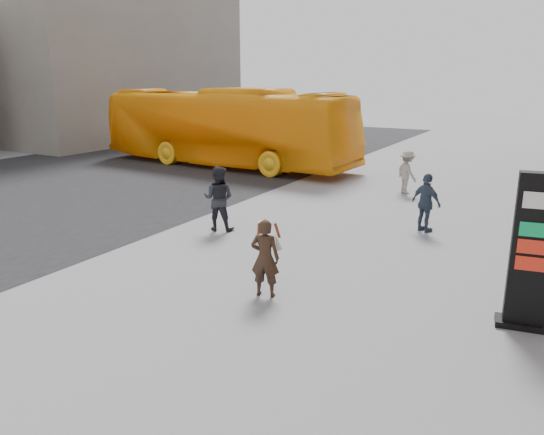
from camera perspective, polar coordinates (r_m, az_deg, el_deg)
The scene contains 9 objects.
ground at distance 10.16m, azimuth -0.77°, elevation -9.63°, with size 100.00×100.00×0.00m, color #9E9EA3.
road at distance 22.30m, azimuth -23.90°, elevation 2.84°, with size 16.00×60.00×0.01m, color black.
bg_building_far at distance 40.04m, azimuth -17.00°, elevation 15.58°, with size 10.00×18.00×10.00m, color gray.
info_pylon at distance 9.93m, azimuth 26.13°, elevation -3.41°, with size 0.93×0.56×2.73m.
woman at distance 10.39m, azimuth -0.74°, elevation -4.26°, with size 0.70×0.66×1.57m.
bus at distance 25.63m, azimuth -5.01°, elevation 9.65°, with size 3.07×13.10×3.65m, color #FDAB13.
pedestrian_a at distance 14.86m, azimuth -5.77°, elevation 2.05°, with size 0.88×0.69×1.81m, color #24252B.
pedestrian_b at distance 20.10m, azimuth 14.31°, elevation 4.77°, with size 1.03×0.59×1.59m, color gray.
pedestrian_c at distance 15.25m, azimuth 16.26°, elevation 1.52°, with size 0.96×0.40×1.64m, color #364659.
Camera 1 is at (4.63, -7.98, 4.26)m, focal length 35.00 mm.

